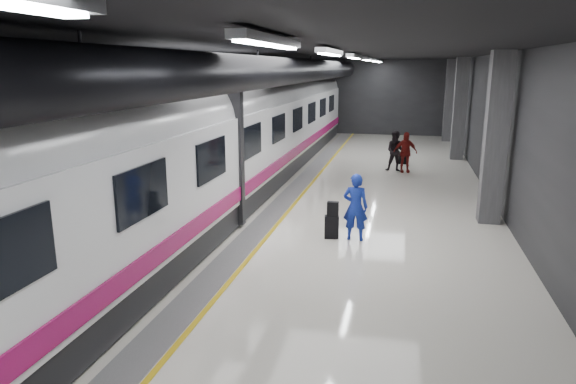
# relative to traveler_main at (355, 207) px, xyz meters

# --- Properties ---
(ground) EXTENTS (40.00, 40.00, 0.00)m
(ground) POSITION_rel_traveler_main_xyz_m (-1.17, 0.30, -0.82)
(ground) COLOR silver
(ground) RESTS_ON ground
(platform_hall) EXTENTS (10.02, 40.02, 4.51)m
(platform_hall) POSITION_rel_traveler_main_xyz_m (-1.46, 1.26, 2.72)
(platform_hall) COLOR black
(platform_hall) RESTS_ON ground
(train) EXTENTS (3.05, 38.00, 4.05)m
(train) POSITION_rel_traveler_main_xyz_m (-4.42, 0.30, 1.25)
(train) COLOR black
(train) RESTS_ON ground
(traveler_main) EXTENTS (0.61, 0.41, 1.64)m
(traveler_main) POSITION_rel_traveler_main_xyz_m (0.00, 0.00, 0.00)
(traveler_main) COLOR #1A26C5
(traveler_main) RESTS_ON ground
(suitcase_main) EXTENTS (0.38, 0.27, 0.56)m
(suitcase_main) POSITION_rel_traveler_main_xyz_m (-0.56, -0.01, -0.54)
(suitcase_main) COLOR black
(suitcase_main) RESTS_ON ground
(shoulder_bag) EXTENTS (0.27, 0.15, 0.36)m
(shoulder_bag) POSITION_rel_traveler_main_xyz_m (-0.54, -0.02, -0.08)
(shoulder_bag) COLOR black
(shoulder_bag) RESTS_ON suitcase_main
(traveler_far_a) EXTENTS (0.81, 0.65, 1.62)m
(traveler_far_a) POSITION_rel_traveler_main_xyz_m (0.74, 8.77, -0.01)
(traveler_far_a) COLOR black
(traveler_far_a) RESTS_ON ground
(traveler_far_b) EXTENTS (1.00, 0.57, 1.60)m
(traveler_far_b) POSITION_rel_traveler_main_xyz_m (1.10, 8.69, -0.02)
(traveler_far_b) COLOR maroon
(traveler_far_b) RESTS_ON ground
(suitcase_far) EXTENTS (0.35, 0.24, 0.50)m
(suitcase_far) POSITION_rel_traveler_main_xyz_m (1.02, 10.48, -0.57)
(suitcase_far) COLOR black
(suitcase_far) RESTS_ON ground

